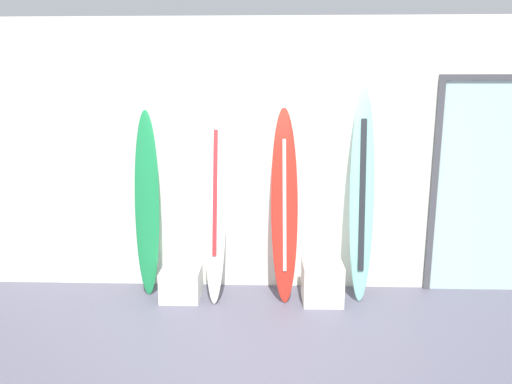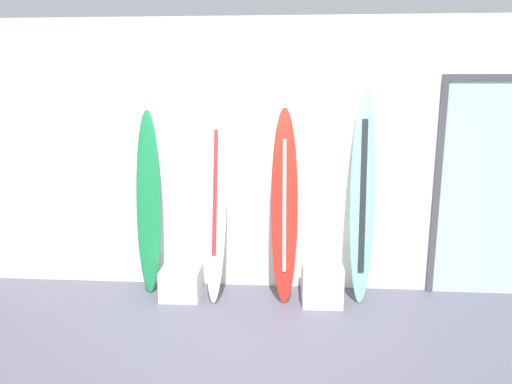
# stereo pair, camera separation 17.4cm
# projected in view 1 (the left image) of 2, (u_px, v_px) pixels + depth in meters

# --- Properties ---
(ground) EXTENTS (8.00, 8.00, 0.04)m
(ground) POSITION_uv_depth(u_px,v_px,m) (252.00, 344.00, 4.08)
(ground) COLOR #494756
(wall_back) EXTENTS (7.20, 0.20, 2.80)m
(wall_back) POSITION_uv_depth(u_px,v_px,m) (257.00, 157.00, 5.05)
(wall_back) COLOR silver
(wall_back) RESTS_ON ground
(surfboard_emerald) EXTENTS (0.27, 0.29, 1.90)m
(surfboard_emerald) POSITION_uv_depth(u_px,v_px,m) (147.00, 204.00, 4.92)
(surfboard_emerald) COLOR #1B7D42
(surfboard_emerald) RESTS_ON ground
(surfboard_ivory) EXTENTS (0.24, 0.51, 2.18)m
(surfboard_ivory) POSITION_uv_depth(u_px,v_px,m) (215.00, 194.00, 4.77)
(surfboard_ivory) COLOR silver
(surfboard_ivory) RESTS_ON ground
(surfboard_crimson) EXTENTS (0.29, 0.46, 1.93)m
(surfboard_crimson) POSITION_uv_depth(u_px,v_px,m) (284.00, 205.00, 4.80)
(surfboard_crimson) COLOR red
(surfboard_crimson) RESTS_ON ground
(surfboard_seafoam) EXTENTS (0.26, 0.40, 2.13)m
(surfboard_seafoam) POSITION_uv_depth(u_px,v_px,m) (362.00, 195.00, 4.78)
(surfboard_seafoam) COLOR #7DC2B2
(surfboard_seafoam) RESTS_ON ground
(display_block_left) EXTENTS (0.40, 0.40, 0.41)m
(display_block_left) POSITION_uv_depth(u_px,v_px,m) (322.00, 282.00, 4.82)
(display_block_left) COLOR white
(display_block_left) RESTS_ON ground
(display_block_center) EXTENTS (0.40, 0.40, 0.31)m
(display_block_center) POSITION_uv_depth(u_px,v_px,m) (181.00, 283.00, 4.91)
(display_block_center) COLOR silver
(display_block_center) RESTS_ON ground
(glass_door) EXTENTS (1.14, 0.06, 2.24)m
(glass_door) POSITION_uv_depth(u_px,v_px,m) (488.00, 184.00, 4.91)
(glass_door) COLOR silver
(glass_door) RESTS_ON ground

